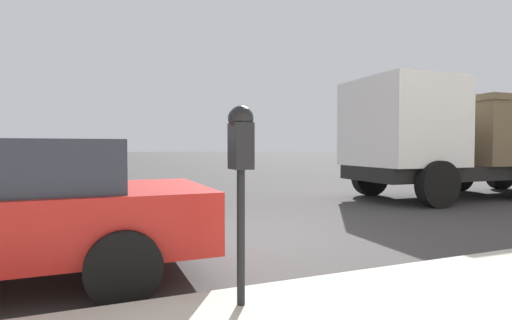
# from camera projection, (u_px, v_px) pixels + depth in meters

# --- Properties ---
(ground_plane) EXTENTS (220.00, 220.00, 0.00)m
(ground_plane) POSITION_uv_depth(u_px,v_px,m) (213.00, 243.00, 5.54)
(ground_plane) COLOR #3D3A3A
(parking_meter) EXTENTS (0.21, 0.19, 1.48)m
(parking_meter) POSITION_uv_depth(u_px,v_px,m) (241.00, 153.00, 2.93)
(parking_meter) COLOR black
(parking_meter) RESTS_ON sidewalk
(dump_truck) EXTENTS (2.88, 7.22, 2.98)m
(dump_truck) POSITION_uv_depth(u_px,v_px,m) (474.00, 138.00, 10.68)
(dump_truck) COLOR black
(dump_truck) RESTS_ON ground_plane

